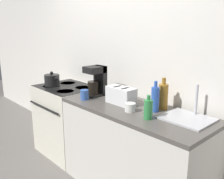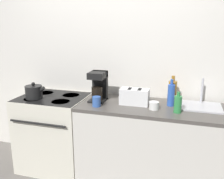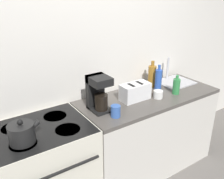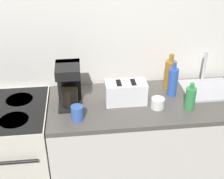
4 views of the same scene
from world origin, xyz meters
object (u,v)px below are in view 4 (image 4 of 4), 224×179
at_px(stove, 3,156).
at_px(bottle_green, 190,98).
at_px(cup_blue, 77,113).
at_px(toaster, 126,92).
at_px(bottle_blue, 173,82).
at_px(cup_white, 158,103).
at_px(bottle_amber, 170,74).
at_px(coffee_maker, 69,83).

relative_size(stove, bottle_green, 4.40).
distance_m(stove, cup_blue, 0.81).
xyz_separation_m(toaster, bottle_green, (0.45, -0.13, 0.00)).
distance_m(stove, bottle_blue, 1.47).
bearing_deg(toaster, stove, -179.75).
xyz_separation_m(stove, cup_blue, (0.62, -0.18, 0.49)).
bearing_deg(cup_white, bottle_green, -6.94).
bearing_deg(bottle_amber, cup_white, -120.03).
bearing_deg(stove, coffee_maker, 3.18).
bearing_deg(cup_white, bottle_amber, 59.97).
xyz_separation_m(bottle_amber, cup_blue, (-0.74, -0.35, -0.07)).
height_order(bottle_blue, bottle_amber, bottle_amber).
relative_size(toaster, cup_blue, 2.89).
distance_m(toaster, cup_white, 0.25).
relative_size(stove, cup_white, 9.32).
bearing_deg(bottle_amber, toaster, -155.49).
relative_size(toaster, bottle_blue, 1.08).
distance_m(coffee_maker, bottle_amber, 0.81).
distance_m(toaster, bottle_blue, 0.38).
distance_m(bottle_green, bottle_blue, 0.21).
distance_m(stove, cup_white, 1.30).
bearing_deg(cup_blue, bottle_blue, 18.25).
bearing_deg(cup_blue, bottle_green, 3.60).
xyz_separation_m(coffee_maker, bottle_amber, (0.79, 0.15, -0.05)).
relative_size(bottle_amber, cup_white, 3.06).
xyz_separation_m(coffee_maker, bottle_blue, (0.79, 0.03, -0.05)).
relative_size(cup_white, cup_blue, 0.92).
bearing_deg(bottle_green, cup_white, 173.06).
distance_m(bottle_green, cup_blue, 0.82).
distance_m(bottle_green, bottle_amber, 0.31).
relative_size(stove, cup_blue, 8.61).
distance_m(cup_white, cup_blue, 0.59).
bearing_deg(bottle_green, coffee_maker, 169.71).
height_order(coffee_maker, bottle_green, coffee_maker).
xyz_separation_m(toaster, bottle_blue, (0.37, 0.06, 0.03)).
xyz_separation_m(bottle_green, bottle_amber, (-0.07, 0.30, 0.04)).
distance_m(bottle_blue, cup_blue, 0.78).
bearing_deg(bottle_green, cup_blue, -176.40).
distance_m(coffee_maker, cup_blue, 0.25).
relative_size(stove, bottle_amber, 3.05).
relative_size(bottle_green, cup_white, 2.12).
relative_size(bottle_green, bottle_blue, 0.73).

